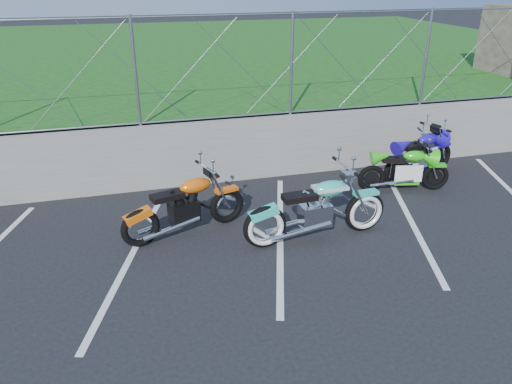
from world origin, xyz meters
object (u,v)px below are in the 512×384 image
object	(u,v)px
sportbike_green	(405,171)
naked_orange	(187,208)
sportbike_blue	(420,156)
cruiser_turquoise	(318,211)

from	to	relation	value
sportbike_green	naked_orange	bearing A→B (deg)	-159.32
sportbike_green	sportbike_blue	size ratio (longest dim) A/B	0.91
naked_orange	sportbike_green	bearing A→B (deg)	-8.35
naked_orange	sportbike_green	world-z (taller)	naked_orange
cruiser_turquoise	naked_orange	xyz separation A→B (m)	(-2.00, 0.73, -0.03)
cruiser_turquoise	sportbike_green	world-z (taller)	cruiser_turquoise
cruiser_turquoise	sportbike_blue	xyz separation A→B (m)	(3.06, 1.91, -0.04)
sportbike_green	sportbike_blue	world-z (taller)	sportbike_blue
sportbike_blue	sportbike_green	bearing A→B (deg)	-157.61
naked_orange	sportbike_blue	xyz separation A→B (m)	(5.06, 1.18, -0.01)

